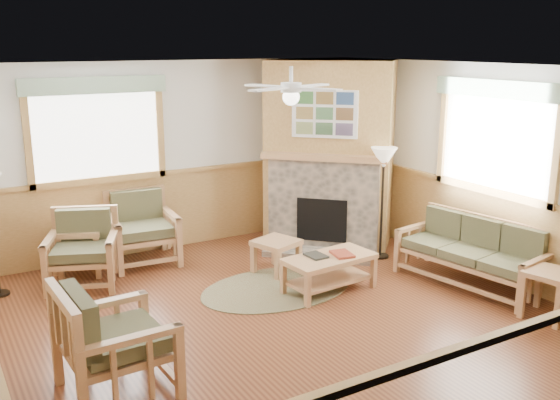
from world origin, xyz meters
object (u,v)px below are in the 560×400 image
end_table_chairs (82,251)px  armchair_back_right (142,228)px  coffee_table (329,273)px  footstool (276,256)px  floor_lamp_right (382,203)px  end_table_sofa (548,294)px  armchair_left (115,339)px  armchair_back_left (82,250)px  sofa (470,253)px

end_table_chairs → armchair_back_right: bearing=0.0°
coffee_table → footstool: coffee_table is taller
footstool → floor_lamp_right: size_ratio=0.32×
end_table_sofa → floor_lamp_right: bearing=96.7°
armchair_left → coffee_table: bearing=-74.2°
footstool → armchair_back_left: bearing=159.7°
footstool → coffee_table: bearing=-74.7°
sofa → end_table_chairs: 4.95m
sofa → end_table_sofa: sofa is taller
footstool → floor_lamp_right: 1.68m
end_table_chairs → footstool: 2.53m
sofa → end_table_sofa: 1.14m
end_table_chairs → end_table_sofa: 5.67m
armchair_back_left → armchair_left: bearing=-75.2°
end_table_sofa → sofa: bearing=90.0°
armchair_left → coffee_table: (2.87, 0.93, -0.27)m
sofa → end_table_chairs: bearing=-134.8°
end_table_sofa → footstool: 3.29m
end_table_sofa → end_table_chairs: bearing=135.6°
armchair_back_right → footstool: 1.88m
armchair_back_left → end_table_chairs: armchair_back_left is taller
footstool → floor_lamp_right: floor_lamp_right is taller
sofa → floor_lamp_right: floor_lamp_right is taller
armchair_back_left → floor_lamp_right: size_ratio=0.59×
sofa → coffee_table: size_ratio=1.62×
armchair_back_left → coffee_table: armchair_back_left is taller
armchair_back_right → armchair_left: (-1.26, -3.06, 0.01)m
armchair_back_right → end_table_chairs: size_ratio=1.57×
armchair_back_left → end_table_chairs: bearing=100.1°
armchair_back_right → footstool: size_ratio=1.91×
floor_lamp_right → end_table_chairs: bearing=158.5°
armchair_back_right → end_table_sofa: bearing=-46.0°
armchair_left → end_table_chairs: bearing=-10.3°
footstool → floor_lamp_right: (1.56, -0.22, 0.56)m
armchair_back_left → end_table_chairs: 0.45m
sofa → footstool: bearing=-140.2°
sofa → armchair_left: (-4.49, -0.21, 0.08)m
armchair_left → end_table_chairs: armchair_left is taller
floor_lamp_right → armchair_left: bearing=-159.4°
sofa → end_table_sofa: size_ratio=3.30×
sofa → coffee_table: bearing=-123.7°
footstool → end_table_sofa: bearing=-55.6°
sofa → footstool: sofa is taller
armchair_back_left → armchair_left: 2.67m
coffee_table → floor_lamp_right: 1.58m
coffee_table → end_table_sofa: bearing=-53.5°
end_table_chairs → floor_lamp_right: floor_lamp_right is taller
armchair_back_left → armchair_back_right: armchair_back_right is taller
sofa → armchair_back_right: armchair_back_right is taller
armchair_back_left → end_table_sofa: armchair_back_left is taller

